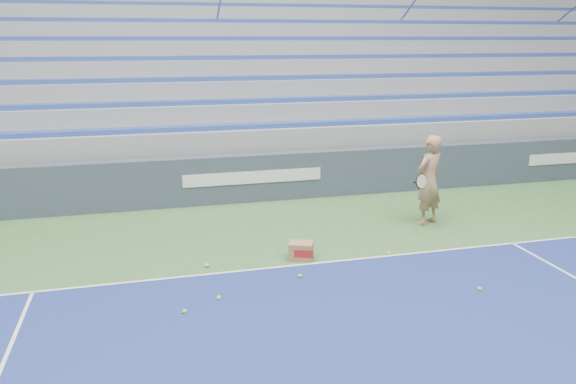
% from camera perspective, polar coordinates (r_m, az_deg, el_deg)
% --- Properties ---
extents(sponsor_barrier, '(30.00, 0.32, 1.10)m').
position_cam_1_polar(sponsor_barrier, '(12.99, -3.65, 1.44)').
color(sponsor_barrier, '#374254').
rests_on(sponsor_barrier, ground).
extents(bleachers, '(31.00, 9.15, 7.30)m').
position_cam_1_polar(bleachers, '(18.30, -7.23, 11.16)').
color(bleachers, gray).
rests_on(bleachers, ground).
extents(tennis_player, '(1.00, 0.96, 1.83)m').
position_cam_1_polar(tennis_player, '(11.61, 14.12, 1.18)').
color(tennis_player, tan).
rests_on(tennis_player, ground).
extents(ball_box, '(0.49, 0.44, 0.30)m').
position_cam_1_polar(ball_box, '(9.67, 1.34, -5.99)').
color(ball_box, '#926C47').
rests_on(ball_box, ground).
extents(tennis_ball_0, '(0.07, 0.07, 0.07)m').
position_cam_1_polar(tennis_ball_0, '(8.99, 1.23, -8.53)').
color(tennis_ball_0, '#BBEC30').
rests_on(tennis_ball_0, ground).
extents(tennis_ball_1, '(0.07, 0.07, 0.07)m').
position_cam_1_polar(tennis_ball_1, '(9.47, -8.21, -7.40)').
color(tennis_ball_1, '#BBEC30').
rests_on(tennis_ball_1, ground).
extents(tennis_ball_2, '(0.07, 0.07, 0.07)m').
position_cam_1_polar(tennis_ball_2, '(10.04, 10.19, -6.14)').
color(tennis_ball_2, '#BBEC30').
rests_on(tennis_ball_2, ground).
extents(tennis_ball_3, '(0.07, 0.07, 0.07)m').
position_cam_1_polar(tennis_ball_3, '(8.34, -7.05, -10.62)').
color(tennis_ball_3, '#BBEC30').
rests_on(tennis_ball_3, ground).
extents(tennis_ball_4, '(0.07, 0.07, 0.07)m').
position_cam_1_polar(tennis_ball_4, '(9.02, 18.92, -9.31)').
color(tennis_ball_4, '#BBEC30').
rests_on(tennis_ball_4, ground).
extents(tennis_ball_5, '(0.07, 0.07, 0.07)m').
position_cam_1_polar(tennis_ball_5, '(8.04, -10.49, -11.84)').
color(tennis_ball_5, '#BBEC30').
rests_on(tennis_ball_5, ground).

